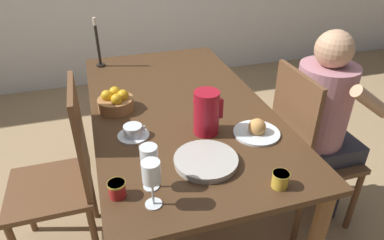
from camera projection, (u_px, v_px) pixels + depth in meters
ground_plane at (181, 202)px, 2.31m from camera, size 20.00×20.00×0.00m
dining_table at (179, 120)px, 1.97m from camera, size 0.95×1.74×0.75m
chair_person_side at (306, 149)px, 1.94m from camera, size 0.42×0.42×1.00m
chair_opposite at (63, 174)px, 1.75m from camera, size 0.42×0.42×1.00m
person_seated at (325, 117)px, 1.88m from camera, size 0.39×0.41×1.19m
red_pitcher at (206, 112)px, 1.62m from camera, size 0.15×0.12×0.22m
wine_glass_water at (149, 158)px, 1.27m from camera, size 0.07×0.07×0.19m
wine_glass_juice at (151, 174)px, 1.19m from camera, size 0.07×0.07×0.20m
teacup_near_person at (133, 132)px, 1.64m from camera, size 0.15×0.15×0.06m
serving_tray at (206, 161)px, 1.46m from camera, size 0.28×0.28×0.03m
bread_plate at (257, 130)px, 1.65m from camera, size 0.23×0.23×0.09m
jam_jar_amber at (280, 179)px, 1.33m from camera, size 0.07×0.07×0.06m
jam_jar_red at (117, 189)px, 1.28m from camera, size 0.07×0.07×0.06m
fruit_bowl at (116, 102)px, 1.85m from camera, size 0.19×0.19×0.12m
candlestick_tall at (98, 48)px, 2.34m from camera, size 0.06×0.06×0.34m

